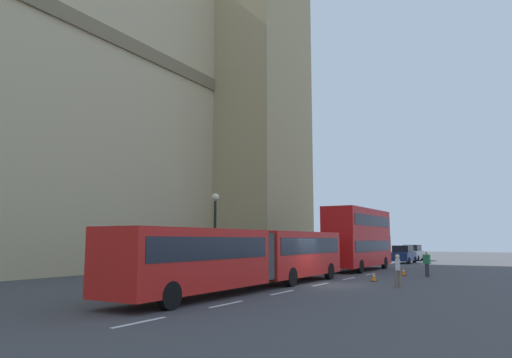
% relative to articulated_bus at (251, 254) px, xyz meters
% --- Properties ---
extents(ground_plane, '(160.00, 160.00, 0.00)m').
position_rel_articulated_bus_xyz_m(ground_plane, '(4.01, -1.99, -1.75)').
color(ground_plane, '#424244').
extents(lane_centre_marking, '(25.20, 0.16, 0.01)m').
position_rel_articulated_bus_xyz_m(lane_centre_marking, '(1.77, -1.99, -1.74)').
color(lane_centre_marking, silver).
rests_on(lane_centre_marking, ground_plane).
extents(articulated_bus, '(18.26, 2.54, 2.90)m').
position_rel_articulated_bus_xyz_m(articulated_bus, '(0.00, 0.00, 0.00)').
color(articulated_bus, red).
rests_on(articulated_bus, ground_plane).
extents(double_decker_bus, '(10.17, 2.54, 4.90)m').
position_rel_articulated_bus_xyz_m(double_decker_bus, '(16.89, 0.00, 0.96)').
color(double_decker_bus, red).
rests_on(double_decker_bus, ground_plane).
extents(sedan_lead, '(4.40, 1.86, 1.85)m').
position_rel_articulated_bus_xyz_m(sedan_lead, '(30.84, -0.24, -0.83)').
color(sedan_lead, navy).
rests_on(sedan_lead, ground_plane).
extents(sedan_trailing, '(4.40, 1.86, 1.85)m').
position_rel_articulated_bus_xyz_m(sedan_trailing, '(37.70, 0.27, -0.83)').
color(sedan_trailing, '#B7B7BC').
rests_on(sedan_trailing, ground_plane).
extents(traffic_cone_west, '(0.36, 0.36, 0.58)m').
position_rel_articulated_bus_xyz_m(traffic_cone_west, '(7.62, -3.91, -1.46)').
color(traffic_cone_west, black).
rests_on(traffic_cone_west, ground_plane).
extents(traffic_cone_middle, '(0.36, 0.36, 0.58)m').
position_rel_articulated_bus_xyz_m(traffic_cone_middle, '(13.01, -4.37, -1.46)').
color(traffic_cone_middle, black).
rests_on(traffic_cone_middle, ground_plane).
extents(street_lamp, '(0.44, 0.44, 5.27)m').
position_rel_articulated_bus_xyz_m(street_lamp, '(3.18, 4.51, 1.31)').
color(street_lamp, black).
rests_on(street_lamp, ground_plane).
extents(pedestrian_near_cones, '(0.44, 0.35, 1.69)m').
position_rel_articulated_bus_xyz_m(pedestrian_near_cones, '(4.83, -6.02, -0.83)').
color(pedestrian_near_cones, '#726651').
rests_on(pedestrian_near_cones, ground_plane).
extents(pedestrian_by_kerb, '(0.36, 0.46, 1.69)m').
position_rel_articulated_bus_xyz_m(pedestrian_by_kerb, '(12.66, -6.01, -0.83)').
color(pedestrian_by_kerb, '#333333').
rests_on(pedestrian_by_kerb, ground_plane).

